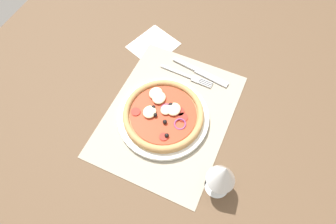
{
  "coord_description": "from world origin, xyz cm",
  "views": [
    {
      "loc": [
        37.56,
        16.81,
        76.09
      ],
      "look_at": [
        0.54,
        0.0,
        2.78
      ],
      "focal_mm": 30.92,
      "sensor_mm": 36.0,
      "label": 1
    }
  ],
  "objects_px": {
    "knife": "(200,72)",
    "wine_glass": "(223,175)",
    "plate": "(163,117)",
    "fork": "(189,76)",
    "napkin": "(153,45)",
    "pizza": "(163,114)"
  },
  "relations": [
    {
      "from": "knife",
      "to": "wine_glass",
      "type": "distance_m",
      "value": 0.38
    },
    {
      "from": "plate",
      "to": "fork",
      "type": "xyz_separation_m",
      "value": [
        -0.17,
        0.01,
        -0.0
      ]
    },
    {
      "from": "pizza",
      "to": "napkin",
      "type": "bearing_deg",
      "value": -148.21
    },
    {
      "from": "plate",
      "to": "wine_glass",
      "type": "distance_m",
      "value": 0.26
    },
    {
      "from": "plate",
      "to": "napkin",
      "type": "xyz_separation_m",
      "value": [
        -0.24,
        -0.15,
        -0.01
      ]
    },
    {
      "from": "napkin",
      "to": "plate",
      "type": "bearing_deg",
      "value": 31.79
    },
    {
      "from": "pizza",
      "to": "napkin",
      "type": "xyz_separation_m",
      "value": [
        -0.24,
        -0.15,
        -0.03
      ]
    },
    {
      "from": "fork",
      "to": "plate",
      "type": "bearing_deg",
      "value": -92.02
    },
    {
      "from": "wine_glass",
      "to": "pizza",
      "type": "bearing_deg",
      "value": -120.53
    },
    {
      "from": "plate",
      "to": "knife",
      "type": "bearing_deg",
      "value": 169.14
    },
    {
      "from": "plate",
      "to": "fork",
      "type": "bearing_deg",
      "value": 176.16
    },
    {
      "from": "fork",
      "to": "wine_glass",
      "type": "distance_m",
      "value": 0.37
    },
    {
      "from": "plate",
      "to": "knife",
      "type": "height_order",
      "value": "plate"
    },
    {
      "from": "pizza",
      "to": "knife",
      "type": "height_order",
      "value": "pizza"
    },
    {
      "from": "napkin",
      "to": "pizza",
      "type": "bearing_deg",
      "value": 31.79
    },
    {
      "from": "plate",
      "to": "knife",
      "type": "distance_m",
      "value": 0.21
    },
    {
      "from": "knife",
      "to": "napkin",
      "type": "height_order",
      "value": "knife"
    },
    {
      "from": "pizza",
      "to": "fork",
      "type": "relative_size",
      "value": 1.31
    },
    {
      "from": "fork",
      "to": "napkin",
      "type": "bearing_deg",
      "value": 157.19
    },
    {
      "from": "pizza",
      "to": "knife",
      "type": "bearing_deg",
      "value": 168.84
    },
    {
      "from": "fork",
      "to": "knife",
      "type": "xyz_separation_m",
      "value": [
        -0.03,
        0.03,
        0.0
      ]
    },
    {
      "from": "plate",
      "to": "pizza",
      "type": "relative_size",
      "value": 1.14
    }
  ]
}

